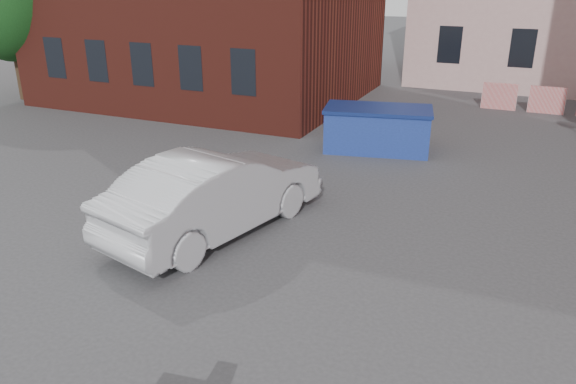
% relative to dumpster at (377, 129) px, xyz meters
% --- Properties ---
extents(ground, '(120.00, 120.00, 0.00)m').
position_rel_dumpster_xyz_m(ground, '(0.43, -7.82, -0.66)').
color(ground, '#38383A').
rests_on(ground, ground).
extents(barriers, '(4.70, 0.18, 1.00)m').
position_rel_dumpster_xyz_m(barriers, '(4.63, 7.18, -0.16)').
color(barriers, red).
rests_on(barriers, ground).
extents(dumpster, '(3.39, 2.22, 1.31)m').
position_rel_dumpster_xyz_m(dumpster, '(0.00, 0.00, 0.00)').
color(dumpster, '#1F3897').
rests_on(dumpster, ground).
extents(silver_car, '(2.96, 5.37, 1.68)m').
position_rel_dumpster_xyz_m(silver_car, '(-1.55, -6.79, 0.18)').
color(silver_car, silver).
rests_on(silver_car, ground).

